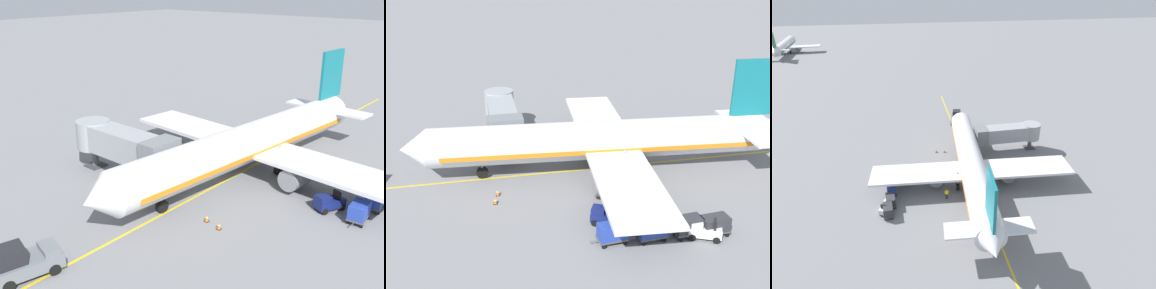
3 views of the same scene
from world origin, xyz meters
The scene contains 13 objects.
ground_plane centered at (0.00, 0.00, 0.00)m, with size 400.00×400.00×0.00m, color slate.
gate_lead_in_line centered at (0.00, 0.00, 0.00)m, with size 0.24×80.00×0.01m, color gold.
parked_airliner centered at (-0.65, -1.25, 3.19)m, with size 30.33×37.35×10.63m.
jet_bridge centered at (7.90, 7.62, 3.45)m, with size 12.09×3.50×4.98m.
baggage_tug_lead centered at (-13.46, -5.73, 0.71)m, with size 2.13×2.77×1.62m.
baggage_tug_trailing centered at (-9.98, 0.92, 0.71)m, with size 2.18×2.77×1.62m.
baggage_cart_front centered at (-12.60, 1.16, 0.95)m, with size 1.46×2.94×1.58m.
baggage_cart_second_in_train centered at (-12.85, -1.82, 0.95)m, with size 1.46×2.94×1.58m.
baggage_cart_third_in_train centered at (-12.92, -4.70, 0.95)m, with size 1.46×2.94×1.58m.
baggage_cart_tail_end centered at (-13.25, -6.73, 0.95)m, with size 1.46×2.94×1.58m.
ground_crew_wing_walker centered at (-5.06, -4.67, 0.95)m, with size 0.73×0.26×1.69m.
safety_cone_nose_left centered at (-4.93, 9.30, 0.29)m, with size 0.36×0.36×0.59m.
safety_cone_nose_right centered at (-3.47, 8.99, 0.29)m, with size 0.36×0.36×0.59m.
Camera 2 is at (-41.27, 10.05, 20.64)m, focal length 44.72 mm.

